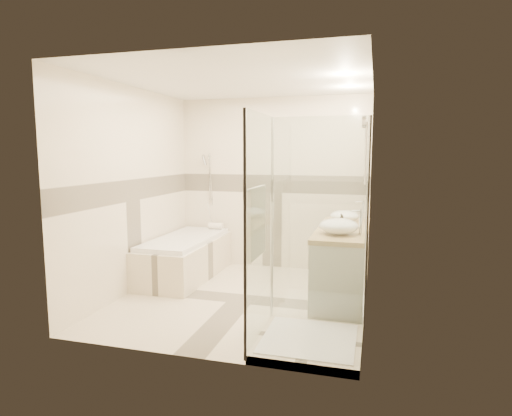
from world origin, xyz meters
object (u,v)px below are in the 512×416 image
(amenity_bottle_a, at_px, (341,221))
(vessel_sink_near, at_px, (344,216))
(bathtub, at_px, (185,255))
(amenity_bottle_b, at_px, (342,221))
(shower_enclosure, at_px, (298,288))
(vanity, at_px, (342,264))
(vessel_sink_far, at_px, (339,226))

(amenity_bottle_a, bearing_deg, vessel_sink_near, 90.00)
(bathtub, relative_size, amenity_bottle_b, 12.28)
(shower_enclosure, distance_m, amenity_bottle_a, 1.30)
(amenity_bottle_a, bearing_deg, bathtub, 168.71)
(vessel_sink_near, bearing_deg, bathtub, -177.09)
(amenity_bottle_a, xyz_separation_m, amenity_bottle_b, (0.00, 0.16, -0.02))
(shower_enclosure, bearing_deg, vanity, 77.03)
(shower_enclosure, xyz_separation_m, amenity_bottle_a, (0.27, 1.20, 0.43))
(vanity, relative_size, shower_enclosure, 0.79)
(amenity_bottle_a, distance_m, amenity_bottle_b, 0.16)
(shower_enclosure, xyz_separation_m, vessel_sink_near, (0.27, 1.73, 0.42))
(shower_enclosure, bearing_deg, amenity_bottle_b, 78.61)
(vanity, xyz_separation_m, vessel_sink_far, (-0.02, -0.39, 0.51))
(shower_enclosure, xyz_separation_m, vessel_sink_far, (0.27, 0.88, 0.43))
(shower_enclosure, relative_size, vessel_sink_far, 4.92)
(vessel_sink_near, xyz_separation_m, amenity_bottle_b, (0.00, -0.38, -0.00))
(vanity, xyz_separation_m, shower_enclosure, (-0.29, -1.27, 0.08))
(vanity, distance_m, shower_enclosure, 1.31)
(vanity, distance_m, amenity_bottle_b, 0.50)
(bathtub, bearing_deg, shower_enclosure, -41.10)
(vessel_sink_near, relative_size, amenity_bottle_b, 2.55)
(amenity_bottle_a, bearing_deg, vessel_sink_far, -90.00)
(vessel_sink_near, bearing_deg, amenity_bottle_b, -90.00)
(shower_enclosure, relative_size, amenity_bottle_b, 14.74)
(vanity, bearing_deg, amenity_bottle_b, 103.54)
(vanity, relative_size, amenity_bottle_a, 9.46)
(vanity, relative_size, amenity_bottle_b, 11.70)
(vessel_sink_near, bearing_deg, amenity_bottle_a, -90.00)
(bathtub, height_order, amenity_bottle_a, amenity_bottle_a)
(vanity, relative_size, vessel_sink_near, 4.59)
(shower_enclosure, bearing_deg, bathtub, 138.90)
(vessel_sink_near, bearing_deg, shower_enclosure, -98.96)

